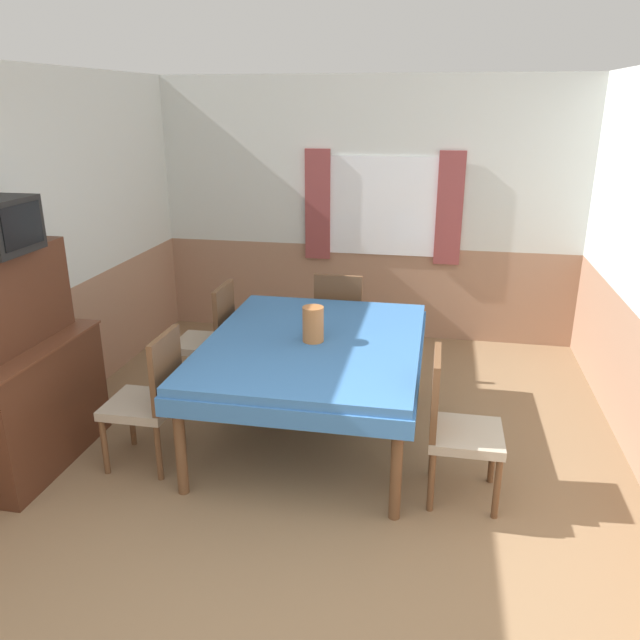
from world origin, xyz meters
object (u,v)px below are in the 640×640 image
chair_head_window (340,319)px  chair_left_far (211,336)px  chair_left_near (151,396)px  chair_right_near (454,423)px  vase (313,324)px  tv (2,226)px  sideboard (27,378)px  dining_table (313,353)px

chair_head_window → chair_left_far: bearing=-147.7°
chair_left_near → chair_right_near: bearing=-90.0°
chair_head_window → vase: size_ratio=3.77×
chair_head_window → tv: bearing=-132.6°
chair_left_near → vase: (0.99, 0.55, 0.38)m
tv → vase: tv is taller
chair_head_window → sideboard: bearing=-133.2°
dining_table → chair_left_near: bearing=-150.0°
chair_right_near → tv: tv is taller
dining_table → tv: bearing=-157.6°
chair_right_near → chair_left_far: same height
sideboard → vase: bearing=20.9°
chair_left_far → chair_head_window: (0.99, 0.62, 0.00)m
chair_right_near → tv: size_ratio=2.14×
chair_right_near → chair_head_window: same height
chair_left_near → chair_head_window: bearing=-29.3°
chair_left_far → chair_head_window: bearing=-57.7°
chair_left_near → sideboard: sideboard is taller
dining_table → chair_head_window: (-0.00, 1.19, -0.16)m
dining_table → vase: 0.23m
tv → chair_head_window: bearing=47.4°
dining_table → chair_right_near: size_ratio=2.05×
dining_table → sideboard: bearing=-158.4°
chair_left_near → chair_left_far: 1.14m
chair_left_far → vase: size_ratio=3.77×
chair_right_near → sideboard: size_ratio=0.64×
dining_table → chair_right_near: (0.99, -0.57, -0.16)m
sideboard → chair_head_window: bearing=46.8°
chair_right_near → chair_left_near: size_ratio=1.00×
sideboard → tv: 1.01m
chair_right_near → sideboard: bearing=-87.2°
chair_right_near → sideboard: 2.78m
chair_left_near → chair_head_window: (0.99, 1.76, 0.00)m
sideboard → chair_left_far: bearing=58.0°
chair_head_window → tv: (-1.77, -1.92, 1.14)m
dining_table → tv: size_ratio=4.38×
chair_left_far → tv: bearing=149.1°
chair_left_far → vase: (0.99, -0.60, 0.38)m
chair_left_far → sideboard: size_ratio=0.64×
sideboard → tv: size_ratio=3.34×
tv → vase: 2.05m
dining_table → chair_head_window: chair_head_window is taller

